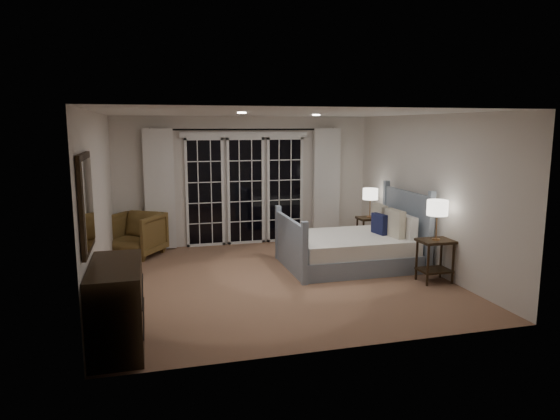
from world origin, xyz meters
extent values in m
plane|color=#92644F|center=(0.00, 0.00, 0.00)|extent=(5.00, 5.00, 0.00)
plane|color=silver|center=(0.00, 0.00, 2.50)|extent=(5.00, 5.00, 0.00)
cube|color=silver|center=(-2.50, 0.00, 1.25)|extent=(0.02, 5.00, 2.50)
cube|color=silver|center=(2.50, 0.00, 1.25)|extent=(0.02, 5.00, 2.50)
cube|color=silver|center=(0.00, 2.50, 1.25)|extent=(5.00, 0.02, 2.50)
cube|color=silver|center=(0.00, -2.50, 1.25)|extent=(5.00, 0.02, 2.50)
cube|color=black|center=(-0.80, 2.47, 1.05)|extent=(0.66, 0.02, 2.02)
cube|color=black|center=(0.00, 2.47, 1.05)|extent=(0.66, 0.02, 2.02)
cube|color=black|center=(0.80, 2.47, 1.05)|extent=(0.66, 0.02, 2.02)
cube|color=white|center=(0.00, 2.46, 2.15)|extent=(2.50, 0.04, 0.10)
cylinder|color=black|center=(0.00, 2.40, 2.25)|extent=(3.50, 0.03, 0.03)
cube|color=silver|center=(-1.65, 2.38, 1.15)|extent=(0.55, 0.10, 2.25)
cube|color=silver|center=(1.65, 2.38, 1.15)|extent=(0.55, 0.10, 2.25)
cylinder|color=white|center=(0.80, 0.60, 2.49)|extent=(0.12, 0.12, 0.01)
cylinder|color=white|center=(-0.60, -0.40, 2.49)|extent=(0.12, 0.12, 0.01)
cube|color=#8591A0|center=(1.35, 0.42, 0.14)|extent=(1.94, 1.51, 0.28)
cube|color=white|center=(1.35, 0.42, 0.40)|extent=(1.88, 1.45, 0.24)
cube|color=#8591A0|center=(2.38, 0.42, 0.62)|extent=(0.06, 1.51, 1.23)
cube|color=#8591A0|center=(0.32, 0.42, 0.43)|extent=(0.06, 1.51, 0.85)
cube|color=white|center=(2.18, 0.10, 0.70)|extent=(0.14, 0.60, 0.36)
cube|color=white|center=(2.18, 0.74, 0.70)|extent=(0.14, 0.60, 0.36)
cube|color=beige|center=(2.02, 0.14, 0.75)|extent=(0.16, 0.46, 0.45)
cube|color=beige|center=(2.02, 0.70, 0.75)|extent=(0.16, 0.46, 0.45)
cube|color=#15193B|center=(1.88, 0.42, 0.69)|extent=(0.15, 0.35, 0.34)
cube|color=black|center=(2.25, -0.71, 0.63)|extent=(0.50, 0.40, 0.04)
cube|color=black|center=(2.25, -0.71, 0.18)|extent=(0.46, 0.36, 0.03)
cylinder|color=black|center=(2.04, -0.87, 0.31)|extent=(0.04, 0.04, 0.62)
cylinder|color=black|center=(2.46, -0.87, 0.31)|extent=(0.04, 0.04, 0.62)
cylinder|color=black|center=(2.04, -0.55, 0.31)|extent=(0.04, 0.04, 0.62)
cylinder|color=black|center=(2.46, -0.55, 0.31)|extent=(0.04, 0.04, 0.62)
cube|color=black|center=(2.23, 1.54, 0.57)|extent=(0.45, 0.36, 0.04)
cube|color=black|center=(2.23, 1.54, 0.16)|extent=(0.41, 0.32, 0.03)
cylinder|color=black|center=(2.05, 1.40, 0.28)|extent=(0.04, 0.04, 0.56)
cylinder|color=black|center=(2.42, 1.40, 0.28)|extent=(0.04, 0.04, 0.56)
cylinder|color=black|center=(2.05, 1.69, 0.28)|extent=(0.04, 0.04, 0.56)
cylinder|color=black|center=(2.42, 1.69, 0.28)|extent=(0.04, 0.04, 0.56)
cylinder|color=#AD7745|center=(2.25, -0.71, 0.66)|extent=(0.12, 0.12, 0.02)
cylinder|color=#AD7745|center=(2.25, -0.71, 0.84)|extent=(0.02, 0.02, 0.35)
cylinder|color=white|center=(2.25, -0.71, 1.13)|extent=(0.31, 0.31, 0.23)
cylinder|color=#AD7745|center=(2.23, 1.54, 0.60)|extent=(0.12, 0.12, 0.02)
cylinder|color=#AD7745|center=(2.23, 1.54, 0.77)|extent=(0.02, 0.02, 0.33)
cylinder|color=white|center=(2.23, 1.54, 1.04)|extent=(0.29, 0.29, 0.21)
imported|color=brown|center=(-2.10, 2.03, 0.39)|extent=(1.17, 1.18, 0.78)
cube|color=black|center=(-2.23, -1.80, 0.45)|extent=(0.52, 1.26, 0.89)
cube|color=black|center=(-1.96, -1.80, 0.29)|extent=(0.01, 1.24, 0.01)
cube|color=black|center=(-1.96, -1.80, 0.59)|extent=(0.01, 1.24, 0.01)
cube|color=black|center=(-2.47, -1.80, 1.55)|extent=(0.04, 0.85, 1.00)
cube|color=white|center=(-2.44, -1.80, 1.55)|extent=(0.01, 0.73, 0.88)
camera|label=1|loc=(-1.86, -7.10, 2.32)|focal=32.00mm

